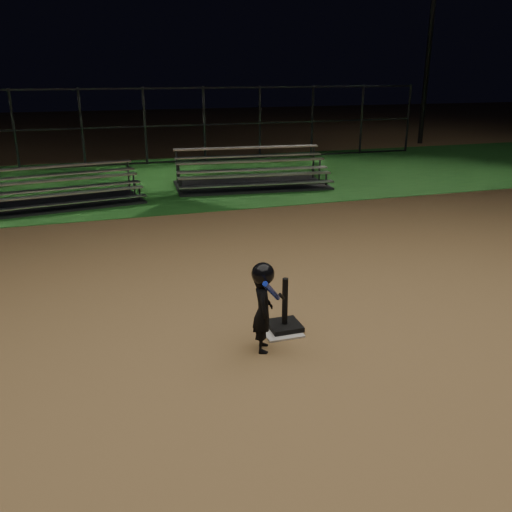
{
  "coord_description": "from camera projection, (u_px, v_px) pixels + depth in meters",
  "views": [
    {
      "loc": [
        -2.1,
        -5.53,
        3.01
      ],
      "look_at": [
        0.0,
        1.0,
        0.65
      ],
      "focal_mm": 37.97,
      "sensor_mm": 36.0,
      "label": 1
    }
  ],
  "objects": [
    {
      "name": "bleacher_right",
      "position": [
        251.0,
        179.0,
        14.7
      ],
      "size": [
        4.23,
        2.35,
        1.0
      ],
      "rotation": [
        0.0,
        0.0,
        -0.09
      ],
      "color": "silver",
      "rests_on": "ground"
    },
    {
      "name": "child_batter",
      "position": [
        263.0,
        304.0,
        5.98
      ],
      "size": [
        0.43,
        0.6,
        1.05
      ],
      "rotation": [
        0.0,
        0.0,
        1.31
      ],
      "color": "black",
      "rests_on": "ground"
    },
    {
      "name": "ground",
      "position": [
        281.0,
        332.0,
        6.57
      ],
      "size": [
        80.0,
        80.0,
        0.0
      ],
      "primitive_type": "plane",
      "color": "olive",
      "rests_on": "ground"
    },
    {
      "name": "light_pole_right",
      "position": [
        433.0,
        20.0,
        21.88
      ],
      "size": [
        0.9,
        0.53,
        8.3
      ],
      "color": "#2D2D30",
      "rests_on": "ground"
    },
    {
      "name": "batting_tee",
      "position": [
        285.0,
        320.0,
        6.59
      ],
      "size": [
        0.38,
        0.38,
        0.65
      ],
      "color": "black",
      "rests_on": "home_plate"
    },
    {
      "name": "bleacher_left",
      "position": [
        65.0,
        197.0,
        12.72
      ],
      "size": [
        3.73,
        2.25,
        0.86
      ],
      "rotation": [
        0.0,
        0.0,
        0.17
      ],
      "color": "silver",
      "rests_on": "ground"
    },
    {
      "name": "backstop_fence",
      "position": [
        145.0,
        126.0,
        17.86
      ],
      "size": [
        20.08,
        0.08,
        2.5
      ],
      "color": "#38383D",
      "rests_on": "ground"
    },
    {
      "name": "grass_strip",
      "position": [
        160.0,
        180.0,
        15.57
      ],
      "size": [
        60.0,
        8.0,
        0.01
      ],
      "primitive_type": "cube",
      "color": "#1C561C",
      "rests_on": "ground"
    },
    {
      "name": "home_plate",
      "position": [
        281.0,
        331.0,
        6.56
      ],
      "size": [
        0.45,
        0.45,
        0.02
      ],
      "primitive_type": "cube",
      "color": "beige",
      "rests_on": "ground"
    }
  ]
}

